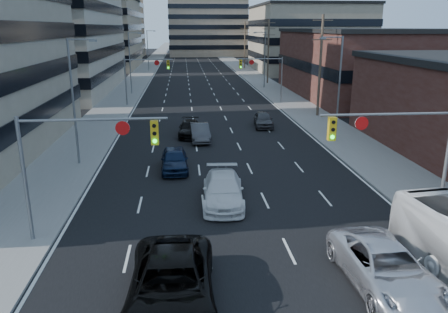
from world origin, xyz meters
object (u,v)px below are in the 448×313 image
black_pickup (171,285)px  sedan_blue (174,160)px  silver_suv (385,267)px  white_van (223,190)px

black_pickup → sedan_blue: size_ratio=1.46×
silver_suv → sedan_blue: 17.36m
black_pickup → silver_suv: bearing=5.5°
white_van → sedan_blue: white_van is taller
black_pickup → sedan_blue: (-0.15, 15.83, -0.15)m
black_pickup → white_van: 9.90m
silver_suv → sedan_blue: silver_suv is taller
white_van → silver_suv: bearing=-54.8°
white_van → sedan_blue: (-2.86, 6.31, -0.03)m
black_pickup → silver_suv: black_pickup is taller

